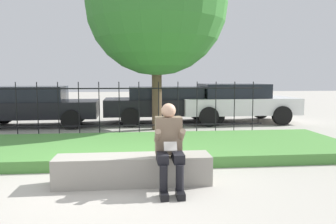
{
  "coord_description": "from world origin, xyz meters",
  "views": [
    {
      "loc": [
        0.39,
        -4.84,
        1.62
      ],
      "look_at": [
        1.15,
        2.35,
        0.83
      ],
      "focal_mm": 35.0,
      "sensor_mm": 36.0,
      "label": 1
    }
  ],
  "objects_px": {
    "car_parked_center": "(169,103)",
    "tree_behind_fence": "(156,5)",
    "stone_bench": "(133,171)",
    "car_parked_right": "(236,102)",
    "car_parked_left": "(34,105)",
    "person_seated_reader": "(169,143)"
  },
  "relations": [
    {
      "from": "car_parked_center",
      "to": "tree_behind_fence",
      "type": "relative_size",
      "value": 0.78
    },
    {
      "from": "car_parked_center",
      "to": "stone_bench",
      "type": "bearing_deg",
      "value": -101.82
    },
    {
      "from": "car_parked_right",
      "to": "car_parked_left",
      "type": "bearing_deg",
      "value": -178.66
    },
    {
      "from": "car_parked_right",
      "to": "tree_behind_fence",
      "type": "bearing_deg",
      "value": -156.96
    },
    {
      "from": "car_parked_left",
      "to": "tree_behind_fence",
      "type": "distance_m",
      "value": 5.06
    },
    {
      "from": "car_parked_left",
      "to": "tree_behind_fence",
      "type": "bearing_deg",
      "value": -16.29
    },
    {
      "from": "car_parked_center",
      "to": "car_parked_right",
      "type": "relative_size",
      "value": 1.12
    },
    {
      "from": "person_seated_reader",
      "to": "car_parked_center",
      "type": "bearing_deg",
      "value": 83.93
    },
    {
      "from": "person_seated_reader",
      "to": "car_parked_left",
      "type": "bearing_deg",
      "value": 120.23
    },
    {
      "from": "car_parked_right",
      "to": "car_parked_left",
      "type": "height_order",
      "value": "car_parked_right"
    },
    {
      "from": "person_seated_reader",
      "to": "car_parked_right",
      "type": "bearing_deg",
      "value": 65.07
    },
    {
      "from": "car_parked_center",
      "to": "car_parked_right",
      "type": "distance_m",
      "value": 2.38
    },
    {
      "from": "person_seated_reader",
      "to": "car_parked_left",
      "type": "height_order",
      "value": "car_parked_left"
    },
    {
      "from": "person_seated_reader",
      "to": "tree_behind_fence",
      "type": "xyz_separation_m",
      "value": [
        0.2,
        5.37,
        3.05
      ]
    },
    {
      "from": "stone_bench",
      "to": "tree_behind_fence",
      "type": "xyz_separation_m",
      "value": [
        0.72,
        5.09,
        3.53
      ]
    },
    {
      "from": "person_seated_reader",
      "to": "car_parked_left",
      "type": "distance_m",
      "value": 7.4
    },
    {
      "from": "stone_bench",
      "to": "car_parked_right",
      "type": "xyz_separation_m",
      "value": [
        3.61,
        6.38,
        0.54
      ]
    },
    {
      "from": "person_seated_reader",
      "to": "car_parked_center",
      "type": "xyz_separation_m",
      "value": [
        0.72,
        6.78,
        0.02
      ]
    },
    {
      "from": "person_seated_reader",
      "to": "tree_behind_fence",
      "type": "relative_size",
      "value": 0.21
    },
    {
      "from": "tree_behind_fence",
      "to": "car_parked_left",
      "type": "bearing_deg",
      "value": 165.49
    },
    {
      "from": "car_parked_center",
      "to": "car_parked_right",
      "type": "bearing_deg",
      "value": -3.9
    },
    {
      "from": "person_seated_reader",
      "to": "car_parked_right",
      "type": "height_order",
      "value": "car_parked_right"
    }
  ]
}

